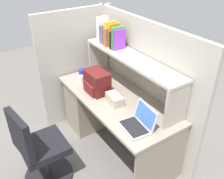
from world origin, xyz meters
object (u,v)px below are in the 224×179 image
Objects in this scene: tissue_box at (115,99)px; office_chair at (40,153)px; computer_mouse at (91,77)px; snack_canister at (82,73)px; paper_cup at (81,79)px; backpack at (97,82)px; laptop at (139,123)px.

tissue_box is 0.95m from office_chair.
computer_mouse is 0.11× the size of office_chair.
office_chair is at bearing -90.17° from tissue_box.
office_chair reaches higher than snack_canister.
tissue_box is at bearing 8.34° from paper_cup.
tissue_box is (0.31, 0.04, -0.08)m from backpack.
tissue_box is (0.61, 0.09, 0.01)m from paper_cup.
computer_mouse is at bearing -67.41° from office_chair.
tissue_box is 2.17× the size of snack_canister.
office_chair is (0.56, -0.93, -0.35)m from computer_mouse.
tissue_box is 0.24× the size of office_chair.
backpack is at bearing -5.08° from snack_canister.
backpack is at bearing -167.55° from tissue_box.
paper_cup is at bearing -170.50° from backpack.
computer_mouse is (-1.10, 0.10, -0.03)m from laptop.
snack_canister is at bearing 144.19° from paper_cup.
paper_cup is at bearing -166.39° from tissue_box.
paper_cup is 0.82× the size of snack_canister.
snack_canister is (-0.43, 0.04, -0.08)m from backpack.
paper_cup is at bearing -35.81° from snack_canister.
paper_cup is 1.01m from office_chair.
backpack reaches higher than tissue_box.
backpack is at bearing -179.97° from laptop.
backpack reaches higher than laptop.
computer_mouse is 1.02× the size of snack_canister.
laptop is at bearing 18.38° from computer_mouse.
paper_cup is at bearing -57.30° from computer_mouse.
office_chair is at bearing -35.27° from computer_mouse.
backpack is 0.32m from paper_cup.
computer_mouse is at bearing 98.88° from paper_cup.
office_chair is (0.53, -0.77, -0.38)m from paper_cup.
snack_canister reaches higher than tissue_box.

